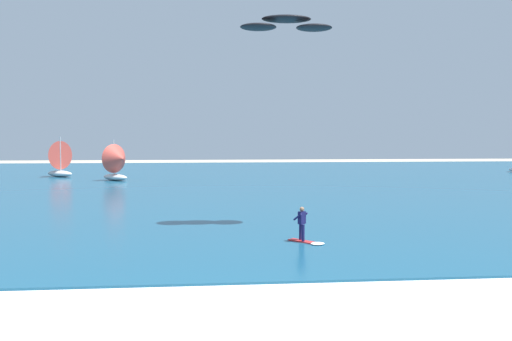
{
  "coord_description": "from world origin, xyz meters",
  "views": [
    {
      "loc": [
        -1.62,
        -13.28,
        5.02
      ],
      "look_at": [
        0.86,
        13.17,
        3.39
      ],
      "focal_mm": 36.81,
      "sensor_mm": 36.0,
      "label": 1
    }
  ],
  "objects_px": {
    "kitesurfer": "(305,230)",
    "sailboat_outermost": "(118,162)",
    "sailboat_mid_left": "(56,158)",
    "kite": "(286,24)"
  },
  "relations": [
    {
      "from": "kitesurfer",
      "to": "sailboat_outermost",
      "type": "height_order",
      "value": "sailboat_outermost"
    },
    {
      "from": "kitesurfer",
      "to": "sailboat_mid_left",
      "type": "xyz_separation_m",
      "value": [
        -23.91,
        45.14,
        1.76
      ]
    },
    {
      "from": "kitesurfer",
      "to": "sailboat_outermost",
      "type": "distance_m",
      "value": 40.66
    },
    {
      "from": "sailboat_mid_left",
      "to": "sailboat_outermost",
      "type": "height_order",
      "value": "sailboat_mid_left"
    },
    {
      "from": "kite",
      "to": "sailboat_outermost",
      "type": "bearing_deg",
      "value": 113.7
    },
    {
      "from": "kite",
      "to": "sailboat_outermost",
      "type": "xyz_separation_m",
      "value": [
        -14.65,
        33.39,
        -8.96
      ]
    },
    {
      "from": "kitesurfer",
      "to": "sailboat_outermost",
      "type": "bearing_deg",
      "value": 111.54
    },
    {
      "from": "kitesurfer",
      "to": "sailboat_outermost",
      "type": "xyz_separation_m",
      "value": [
        -14.92,
        37.8,
        1.59
      ]
    },
    {
      "from": "kitesurfer",
      "to": "sailboat_mid_left",
      "type": "bearing_deg",
      "value": 117.91
    },
    {
      "from": "kite",
      "to": "sailboat_outermost",
      "type": "height_order",
      "value": "kite"
    }
  ]
}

